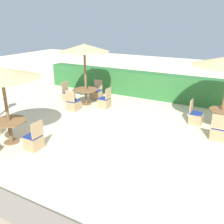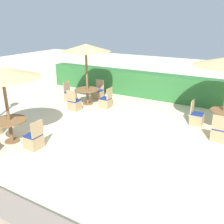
{
  "view_description": "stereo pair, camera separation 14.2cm",
  "coord_description": "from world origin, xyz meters",
  "px_view_note": "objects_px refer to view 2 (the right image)",
  "views": [
    {
      "loc": [
        3.69,
        -6.12,
        3.76
      ],
      "look_at": [
        0.0,
        0.6,
        0.9
      ],
      "focal_mm": 40.0,
      "sensor_mm": 36.0,
      "label": 1
    },
    {
      "loc": [
        3.81,
        -6.05,
        3.76
      ],
      "look_at": [
        0.0,
        0.6,
        0.9
      ],
      "focal_mm": 40.0,
      "sensor_mm": 36.0,
      "label": 2
    }
  ],
  "objects_px": {
    "patio_chair_back_left_east": "(106,102)",
    "round_table_back_right": "(223,115)",
    "parasol_back_left": "(86,48)",
    "patio_chair_back_left_north": "(98,94)",
    "round_table_back_left": "(87,92)",
    "patio_chair_back_left_south": "(74,104)",
    "patio_chair_back_right_south": "(219,133)",
    "patio_chair_back_right_west": "(196,118)",
    "round_table_front_left": "(10,125)",
    "patio_chair_back_left_west": "(70,96)",
    "patio_chair_front_left_east": "(34,140)",
    "parasol_front_left": "(2,73)"
  },
  "relations": [
    {
      "from": "patio_chair_back_right_south",
      "to": "parasol_front_left",
      "type": "xyz_separation_m",
      "value": [
        -5.84,
        -3.44,
        1.99
      ]
    },
    {
      "from": "patio_chair_back_left_north",
      "to": "patio_chair_front_left_east",
      "type": "bearing_deg",
      "value": 101.53
    },
    {
      "from": "parasol_back_left",
      "to": "parasol_front_left",
      "type": "distance_m",
      "value": 4.41
    },
    {
      "from": "patio_chair_back_left_south",
      "to": "round_table_back_right",
      "type": "xyz_separation_m",
      "value": [
        5.9,
        0.99,
        0.28
      ]
    },
    {
      "from": "patio_chair_back_left_south",
      "to": "round_table_front_left",
      "type": "xyz_separation_m",
      "value": [
        0.09,
        -3.43,
        0.33
      ]
    },
    {
      "from": "patio_chair_back_left_east",
      "to": "patio_chair_back_right_south",
      "type": "xyz_separation_m",
      "value": [
        4.9,
        -0.96,
        0.0
      ]
    },
    {
      "from": "patio_chair_back_left_west",
      "to": "patio_chair_back_right_west",
      "type": "xyz_separation_m",
      "value": [
        6.01,
        0.06,
        0.0
      ]
    },
    {
      "from": "parasol_front_left",
      "to": "patio_chair_back_right_west",
      "type": "bearing_deg",
      "value": 42.19
    },
    {
      "from": "patio_chair_back_left_east",
      "to": "round_table_back_right",
      "type": "height_order",
      "value": "patio_chair_back_left_east"
    },
    {
      "from": "patio_chair_back_left_south",
      "to": "round_table_back_right",
      "type": "bearing_deg",
      "value": 9.51
    },
    {
      "from": "round_table_back_left",
      "to": "patio_chair_back_left_west",
      "type": "distance_m",
      "value": 1.08
    },
    {
      "from": "parasol_back_left",
      "to": "patio_chair_back_right_south",
      "type": "distance_m",
      "value": 6.41
    },
    {
      "from": "parasol_back_left",
      "to": "round_table_back_left",
      "type": "xyz_separation_m",
      "value": [
        -0.0,
        0.0,
        -2.0
      ]
    },
    {
      "from": "patio_chair_back_left_north",
      "to": "round_table_front_left",
      "type": "height_order",
      "value": "patio_chair_back_left_north"
    },
    {
      "from": "patio_chair_back_left_north",
      "to": "patio_chair_front_left_east",
      "type": "relative_size",
      "value": 1.0
    },
    {
      "from": "patio_chair_back_left_south",
      "to": "round_table_back_right",
      "type": "relative_size",
      "value": 1.03
    },
    {
      "from": "patio_chair_back_left_north",
      "to": "patio_chair_back_right_south",
      "type": "height_order",
      "value": "same"
    },
    {
      "from": "patio_chair_back_left_west",
      "to": "patio_chair_back_right_south",
      "type": "bearing_deg",
      "value": 82.22
    },
    {
      "from": "patio_chair_back_left_west",
      "to": "parasol_front_left",
      "type": "relative_size",
      "value": 0.38
    },
    {
      "from": "patio_chair_back_right_west",
      "to": "round_table_back_left",
      "type": "bearing_deg",
      "value": -89.45
    },
    {
      "from": "patio_chair_back_left_east",
      "to": "patio_chair_back_left_north",
      "type": "bearing_deg",
      "value": 47.21
    },
    {
      "from": "round_table_back_left",
      "to": "patio_chair_back_left_south",
      "type": "xyz_separation_m",
      "value": [
        -0.03,
        -0.97,
        -0.31
      ]
    },
    {
      "from": "patio_chair_back_left_north",
      "to": "patio_chair_back_left_west",
      "type": "bearing_deg",
      "value": 44.44
    },
    {
      "from": "patio_chair_back_left_north",
      "to": "round_table_back_right",
      "type": "xyz_separation_m",
      "value": [
        5.91,
        -0.95,
        0.28
      ]
    },
    {
      "from": "patio_chair_front_left_east",
      "to": "round_table_back_right",
      "type": "bearing_deg",
      "value": -47.8
    },
    {
      "from": "parasol_back_left",
      "to": "patio_chair_back_right_west",
      "type": "relative_size",
      "value": 2.96
    },
    {
      "from": "patio_chair_back_right_south",
      "to": "round_table_front_left",
      "type": "distance_m",
      "value": 6.79
    },
    {
      "from": "round_table_front_left",
      "to": "patio_chair_front_left_east",
      "type": "height_order",
      "value": "patio_chair_front_left_east"
    },
    {
      "from": "round_table_back_left",
      "to": "parasol_front_left",
      "type": "height_order",
      "value": "parasol_front_left"
    },
    {
      "from": "patio_chair_back_left_west",
      "to": "parasol_front_left",
      "type": "distance_m",
      "value": 4.95
    },
    {
      "from": "parasol_back_left",
      "to": "patio_chair_back_left_south",
      "type": "distance_m",
      "value": 2.51
    },
    {
      "from": "patio_chair_back_right_south",
      "to": "patio_chair_front_left_east",
      "type": "relative_size",
      "value": 1.0
    },
    {
      "from": "round_table_back_right",
      "to": "patio_chair_back_right_west",
      "type": "height_order",
      "value": "patio_chair_back_right_west"
    },
    {
      "from": "round_table_back_right",
      "to": "parasol_back_left",
      "type": "bearing_deg",
      "value": -179.79
    },
    {
      "from": "parasol_front_left",
      "to": "patio_chair_front_left_east",
      "type": "distance_m",
      "value": 2.22
    },
    {
      "from": "patio_chair_back_right_west",
      "to": "patio_chair_back_left_north",
      "type": "bearing_deg",
      "value": -100.38
    },
    {
      "from": "patio_chair_back_left_west",
      "to": "round_table_back_right",
      "type": "distance_m",
      "value": 6.91
    },
    {
      "from": "parasol_back_left",
      "to": "patio_chair_back_left_north",
      "type": "xyz_separation_m",
      "value": [
        -0.04,
        0.97,
        -2.31
      ]
    },
    {
      "from": "parasol_back_left",
      "to": "round_table_front_left",
      "type": "distance_m",
      "value": 4.82
    },
    {
      "from": "parasol_back_left",
      "to": "round_table_back_left",
      "type": "height_order",
      "value": "parasol_back_left"
    },
    {
      "from": "patio_chair_back_left_north",
      "to": "round_table_back_left",
      "type": "bearing_deg",
      "value": 92.48
    },
    {
      "from": "parasol_back_left",
      "to": "round_table_back_left",
      "type": "relative_size",
      "value": 2.51
    },
    {
      "from": "patio_chair_back_left_east",
      "to": "round_table_back_right",
      "type": "distance_m",
      "value": 4.88
    },
    {
      "from": "patio_chair_back_left_south",
      "to": "patio_chair_back_left_west",
      "type": "xyz_separation_m",
      "value": [
        -1.01,
        0.96,
        0.0
      ]
    },
    {
      "from": "round_table_back_right",
      "to": "parasol_front_left",
      "type": "height_order",
      "value": "parasol_front_left"
    },
    {
      "from": "patio_chair_back_right_south",
      "to": "patio_chair_back_right_west",
      "type": "bearing_deg",
      "value": 132.88
    },
    {
      "from": "parasol_back_left",
      "to": "patio_chair_back_left_east",
      "type": "xyz_separation_m",
      "value": [
        1.0,
        0.0,
        -2.31
      ]
    },
    {
      "from": "parasol_back_left",
      "to": "patio_chair_back_right_south",
      "type": "height_order",
      "value": "parasol_back_left"
    },
    {
      "from": "patio_chair_back_left_south",
      "to": "patio_chair_back_right_south",
      "type": "height_order",
      "value": "same"
    },
    {
      "from": "parasol_back_left",
      "to": "parasol_front_left",
      "type": "height_order",
      "value": "parasol_back_left"
    }
  ]
}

